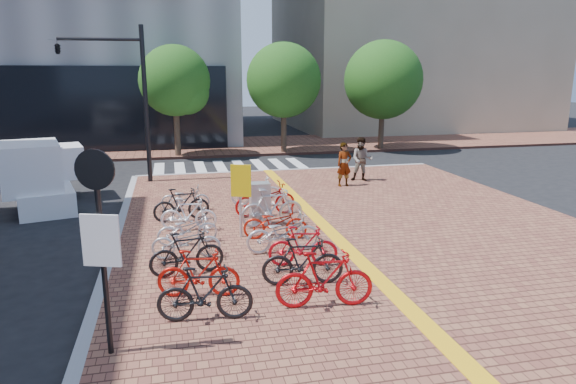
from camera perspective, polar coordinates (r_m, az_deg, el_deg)
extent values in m
plane|color=black|center=(12.44, -1.04, -8.74)|extent=(120.00, 120.00, 0.00)
cube|color=brown|center=(9.45, 25.01, -17.08)|extent=(14.00, 34.00, 0.15)
cube|color=#F0AD15|center=(8.88, 19.68, -18.02)|extent=(0.40, 34.00, 0.01)
cube|color=gray|center=(24.34, 0.03, 2.36)|extent=(14.00, 0.25, 0.15)
cube|color=brown|center=(32.71, -8.70, 5.00)|extent=(70.00, 8.00, 0.15)
cube|color=gray|center=(48.05, 12.84, 18.07)|extent=(20.00, 18.00, 18.00)
cube|color=silver|center=(25.73, -14.15, 2.39)|extent=(0.50, 4.00, 0.01)
cube|color=silver|center=(25.72, -11.92, 2.50)|extent=(0.50, 4.00, 0.01)
cube|color=silver|center=(25.76, -9.70, 2.61)|extent=(0.50, 4.00, 0.01)
cube|color=silver|center=(25.83, -7.48, 2.72)|extent=(0.50, 4.00, 0.01)
cube|color=silver|center=(25.94, -5.28, 2.82)|extent=(0.50, 4.00, 0.01)
cube|color=silver|center=(26.09, -3.10, 2.92)|extent=(0.50, 4.00, 0.01)
cube|color=silver|center=(26.27, -0.95, 3.01)|extent=(0.50, 4.00, 0.01)
cube|color=silver|center=(26.50, 1.17, 3.09)|extent=(0.50, 4.00, 0.01)
cylinder|color=#38281E|center=(28.98, -12.22, 6.55)|extent=(0.32, 0.32, 2.60)
sphere|color=#194714|center=(28.80, -12.49, 11.99)|extent=(3.80, 3.80, 3.80)
sphere|color=#194714|center=(28.53, -11.19, 10.84)|extent=(2.40, 2.40, 2.40)
cylinder|color=#38281E|center=(29.67, -0.48, 7.00)|extent=(0.32, 0.32, 2.60)
sphere|color=#194714|center=(29.50, -0.49, 12.32)|extent=(4.20, 4.20, 4.20)
sphere|color=#194714|center=(29.36, 0.81, 11.14)|extent=(2.40, 2.40, 2.40)
cylinder|color=#38281E|center=(31.50, 10.33, 7.15)|extent=(0.32, 0.32, 2.60)
sphere|color=#194714|center=(31.34, 10.54, 12.15)|extent=(4.60, 4.60, 4.60)
sphere|color=#194714|center=(31.33, 11.74, 11.00)|extent=(2.40, 2.40, 2.40)
imported|color=black|center=(9.71, -9.22, -11.10)|extent=(1.81, 0.71, 1.06)
imported|color=red|center=(10.71, -9.92, -8.90)|extent=(1.74, 0.77, 1.01)
imported|color=black|center=(11.88, -11.18, -6.68)|extent=(1.75, 0.74, 1.02)
imported|color=silver|center=(12.89, -11.25, -5.40)|extent=(1.75, 0.80, 0.89)
imported|color=silver|center=(13.96, -11.11, -4.03)|extent=(1.67, 0.78, 0.85)
imported|color=white|center=(15.11, -11.00, -2.45)|extent=(1.68, 0.74, 0.98)
imported|color=black|center=(16.12, -11.76, -1.37)|extent=(1.79, 0.74, 1.04)
imported|color=#A5A5AA|center=(17.36, -11.33, -0.66)|extent=(1.65, 0.75, 0.84)
imported|color=#B90D12|center=(10.11, 4.07, -9.65)|extent=(1.97, 0.76, 1.15)
imported|color=black|center=(11.12, 1.66, -7.69)|extent=(1.82, 0.69, 1.07)
imported|color=red|center=(12.16, 1.68, -6.03)|extent=(1.71, 0.78, 0.99)
imported|color=silver|center=(13.10, -0.55, -4.56)|extent=(1.95, 0.78, 1.01)
imported|color=#B11C0C|center=(14.12, -1.43, -3.43)|extent=(1.84, 0.93, 0.92)
imported|color=#B8B8BD|center=(15.25, -1.77, -1.73)|extent=(1.95, 0.73, 1.15)
imported|color=#AF0E0C|center=(16.43, -2.54, -0.81)|extent=(2.09, 0.98, 1.05)
imported|color=silver|center=(17.56, -3.54, 0.10)|extent=(1.81, 0.76, 1.06)
imported|color=gray|center=(20.73, 6.26, 3.06)|extent=(0.70, 0.52, 1.76)
imported|color=#505966|center=(21.79, 8.20, 3.62)|extent=(1.11, 1.01, 1.85)
cube|color=#B8B7BC|center=(15.41, -3.14, -1.31)|extent=(0.60, 0.44, 1.28)
cylinder|color=#B7B7BC|center=(14.20, -5.30, -1.12)|extent=(0.10, 0.10, 2.00)
cube|color=yellow|center=(14.01, -5.33, 1.25)|extent=(0.54, 0.24, 0.89)
cylinder|color=black|center=(8.62, -19.88, -6.72)|extent=(0.11, 0.11, 3.35)
cylinder|color=black|center=(8.20, -20.69, 2.35)|extent=(0.61, 0.25, 0.63)
cube|color=silver|center=(8.47, -20.08, -5.09)|extent=(0.60, 0.24, 0.84)
cylinder|color=black|center=(22.09, -15.52, 9.26)|extent=(0.19, 0.19, 6.33)
cylinder|color=black|center=(22.21, -20.18, 15.66)|extent=(3.17, 0.13, 0.13)
imported|color=black|center=(22.43, -24.25, 14.47)|extent=(0.28, 1.31, 0.53)
cube|color=white|center=(20.05, -25.40, -0.31)|extent=(2.70, 4.38, 0.82)
cube|color=white|center=(21.03, -25.83, 3.00)|extent=(2.10, 2.10, 1.18)
cube|color=white|center=(19.12, -25.63, 2.54)|extent=(2.40, 2.92, 1.63)
cylinder|color=black|center=(21.48, -27.61, 0.03)|extent=(0.35, 0.66, 0.63)
cylinder|color=black|center=(18.65, -27.51, -1.76)|extent=(0.35, 0.66, 0.63)
cylinder|color=black|center=(21.52, -23.53, 0.47)|extent=(0.35, 0.66, 0.63)
cylinder|color=black|center=(18.69, -22.81, -1.26)|extent=(0.35, 0.66, 0.63)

